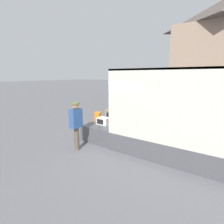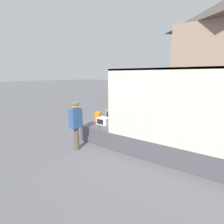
% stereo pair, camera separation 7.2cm
% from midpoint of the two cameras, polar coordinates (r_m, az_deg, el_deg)
% --- Properties ---
extents(ground_plane, '(160.00, 160.00, 0.00)m').
position_cam_midpoint_polar(ground_plane, '(7.39, 3.57, -9.36)').
color(ground_plane, slate).
extents(tailgate_deck, '(1.52, 2.03, 0.66)m').
position_cam_midpoint_polar(tailgate_deck, '(7.68, -1.26, -5.91)').
color(tailgate_deck, '#4C4C51').
rests_on(tailgate_deck, ground).
extents(microwave, '(0.50, 0.36, 0.30)m').
position_cam_midpoint_polar(microwave, '(7.31, -3.04, -2.95)').
color(microwave, white).
rests_on(microwave, tailgate_deck).
extents(portable_generator, '(0.64, 0.44, 0.52)m').
position_cam_midpoint_polar(portable_generator, '(7.86, 0.35, -1.52)').
color(portable_generator, black).
rests_on(portable_generator, tailgate_deck).
extents(orange_bucket, '(0.30, 0.30, 0.42)m').
position_cam_midpoint_polar(orange_bucket, '(7.82, -4.98, -1.54)').
color(orange_bucket, orange).
rests_on(orange_bucket, tailgate_deck).
extents(worker_person, '(0.31, 0.44, 1.75)m').
position_cam_midpoint_polar(worker_person, '(6.34, -11.99, -2.95)').
color(worker_person, brown).
rests_on(worker_person, ground).
extents(house_backdrop, '(8.92, 7.08, 10.10)m').
position_cam_midpoint_polar(house_backdrop, '(21.90, 32.12, 16.62)').
color(house_backdrop, gray).
rests_on(house_backdrop, ground).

